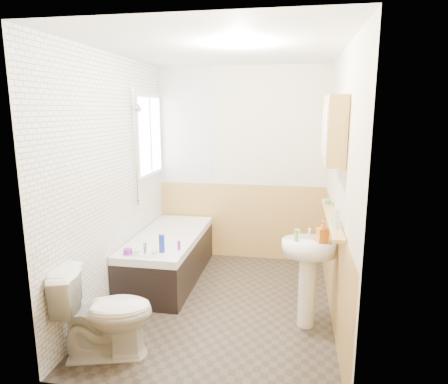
{
  "coord_description": "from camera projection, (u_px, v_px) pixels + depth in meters",
  "views": [
    {
      "loc": [
        0.69,
        -3.71,
        1.96
      ],
      "look_at": [
        0.0,
        0.15,
        1.15
      ],
      "focal_mm": 32.0,
      "sensor_mm": 36.0,
      "label": 1
    }
  ],
  "objects": [
    {
      "name": "bathtub",
      "position": [
        169.0,
        255.0,
        4.68
      ],
      "size": [
        0.7,
        1.65,
        0.68
      ],
      "color": "black",
      "rests_on": "floor"
    },
    {
      "name": "tile_cladding_left",
      "position": [
        115.0,
        181.0,
        4.03
      ],
      "size": [
        0.01,
        2.8,
        2.5
      ],
      "primitive_type": "cube",
      "color": "white",
      "rests_on": "wall_left"
    },
    {
      "name": "window",
      "position": [
        150.0,
        136.0,
        4.86
      ],
      "size": [
        0.03,
        0.79,
        0.99
      ],
      "color": "white",
      "rests_on": "wall_left"
    },
    {
      "name": "orange_bottle",
      "position": [
        179.0,
        245.0,
        4.1
      ],
      "size": [
        0.04,
        0.04,
        0.1
      ],
      "primitive_type": "cylinder",
      "rotation": [
        0.0,
        0.0,
        0.1
      ],
      "color": "purple",
      "rests_on": "bathtub"
    },
    {
      "name": "wall_back",
      "position": [
        241.0,
        165.0,
        5.2
      ],
      "size": [
        2.2,
        0.02,
        2.5
      ],
      "primitive_type": "cube",
      "color": "beige",
      "rests_on": "ground"
    },
    {
      "name": "cream_jar",
      "position": [
        128.0,
        252.0,
        3.98
      ],
      "size": [
        0.11,
        0.11,
        0.06
      ],
      "primitive_type": "cylinder",
      "rotation": [
        0.0,
        0.0,
        0.33
      ],
      "color": "purple",
      "rests_on": "bathtub"
    },
    {
      "name": "shower_riser",
      "position": [
        136.0,
        138.0,
        4.37
      ],
      "size": [
        0.11,
        0.09,
        1.29
      ],
      "color": "silver",
      "rests_on": "wall_left"
    },
    {
      "name": "toilet",
      "position": [
        105.0,
        313.0,
        3.18
      ],
      "size": [
        0.84,
        0.62,
        0.74
      ],
      "primitive_type": "imported",
      "rotation": [
        0.0,
        0.0,
        1.85
      ],
      "color": "white",
      "rests_on": "floor"
    },
    {
      "name": "green_bottle",
      "position": [
        334.0,
        210.0,
        3.43
      ],
      "size": [
        0.05,
        0.05,
        0.21
      ],
      "primitive_type": "cone",
      "rotation": [
        0.0,
        0.0,
        0.3
      ],
      "color": "#59C647",
      "rests_on": "pine_shelf"
    },
    {
      "name": "sink",
      "position": [
        308.0,
        265.0,
        3.59
      ],
      "size": [
        0.48,
        0.39,
        0.93
      ],
      "rotation": [
        0.0,
        0.0,
        0.01
      ],
      "color": "white",
      "rests_on": "floor"
    },
    {
      "name": "wainscot_back",
      "position": [
        240.0,
        221.0,
        5.33
      ],
      "size": [
        2.2,
        0.01,
        1.0
      ],
      "primitive_type": "cube",
      "color": "tan",
      "rests_on": "wall_back"
    },
    {
      "name": "blue_gel",
      "position": [
        162.0,
        244.0,
        4.02
      ],
      "size": [
        0.05,
        0.04,
        0.19
      ],
      "primitive_type": "cube",
      "rotation": [
        0.0,
        0.0,
        0.07
      ],
      "color": "#19339E",
      "rests_on": "bathtub"
    },
    {
      "name": "wall_right",
      "position": [
        340.0,
        189.0,
        3.65
      ],
      "size": [
        0.02,
        2.8,
        2.5
      ],
      "primitive_type": "cube",
      "color": "beige",
      "rests_on": "ground"
    },
    {
      "name": "wall_front",
      "position": [
        180.0,
        226.0,
        2.48
      ],
      "size": [
        2.2,
        0.02,
        2.5
      ],
      "primitive_type": "cube",
      "color": "beige",
      "rests_on": "ground"
    },
    {
      "name": "ceiling",
      "position": [
        221.0,
        48.0,
        3.58
      ],
      "size": [
        2.8,
        2.8,
        0.0
      ],
      "primitive_type": "plane",
      "rotation": [
        3.14,
        0.0,
        0.0
      ],
      "color": "white",
      "rests_on": "ground"
    },
    {
      "name": "soap_bottle",
      "position": [
        322.0,
        237.0,
        3.49
      ],
      "size": [
        0.15,
        0.21,
        0.09
      ],
      "primitive_type": "imported",
      "rotation": [
        0.0,
        0.0,
        0.34
      ],
      "color": "orange",
      "rests_on": "sink"
    },
    {
      "name": "floor",
      "position": [
        221.0,
        304.0,
        4.09
      ],
      "size": [
        2.8,
        2.8,
        0.0
      ],
      "primitive_type": "plane",
      "color": "#2E2720",
      "rests_on": "ground"
    },
    {
      "name": "tile_return_back",
      "position": [
        186.0,
        126.0,
        5.2
      ],
      "size": [
        0.75,
        0.01,
        1.5
      ],
      "primitive_type": "cube",
      "color": "white",
      "rests_on": "wall_back"
    },
    {
      "name": "wainscot_front",
      "position": [
        183.0,
        334.0,
        2.65
      ],
      "size": [
        2.2,
        0.01,
        1.0
      ],
      "primitive_type": "cube",
      "color": "tan",
      "rests_on": "wall_front"
    },
    {
      "name": "pine_shelf",
      "position": [
        332.0,
        217.0,
        3.66
      ],
      "size": [
        0.1,
        1.41,
        0.03
      ],
      "primitive_type": "cube",
      "color": "tan",
      "rests_on": "wall_right"
    },
    {
      "name": "clear_bottle",
      "position": [
        296.0,
        235.0,
        3.52
      ],
      "size": [
        0.05,
        0.05,
        0.11
      ],
      "primitive_type": "cylinder",
      "rotation": [
        0.0,
        0.0,
        -0.29
      ],
      "color": "#59C647",
      "rests_on": "sink"
    },
    {
      "name": "wainscot_right",
      "position": [
        333.0,
        266.0,
        3.8
      ],
      "size": [
        0.01,
        2.8,
        1.0
      ],
      "primitive_type": "cube",
      "color": "tan",
      "rests_on": "wall_right"
    },
    {
      "name": "medicine_cabinet",
      "position": [
        334.0,
        130.0,
        3.44
      ],
      "size": [
        0.16,
        0.65,
        0.58
      ],
      "color": "tan",
      "rests_on": "wall_right"
    },
    {
      "name": "black_jar",
      "position": [
        328.0,
        202.0,
        4.11
      ],
      "size": [
        0.07,
        0.07,
        0.04
      ],
      "primitive_type": "cylinder",
      "rotation": [
        0.0,
        0.0,
        -0.11
      ],
      "color": "#388447",
      "rests_on": "pine_shelf"
    },
    {
      "name": "wall_left",
      "position": [
        113.0,
        181.0,
        4.03
      ],
      "size": [
        0.02,
        2.8,
        2.5
      ],
      "primitive_type": "cube",
      "color": "beige",
      "rests_on": "ground"
    },
    {
      "name": "foam_can",
      "position": [
        336.0,
        218.0,
        3.26
      ],
      "size": [
        0.06,
        0.06,
        0.17
      ],
      "primitive_type": "cylinder",
      "rotation": [
        0.0,
        0.0,
        -0.32
      ],
      "color": "silver",
      "rests_on": "pine_shelf"
    }
  ]
}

